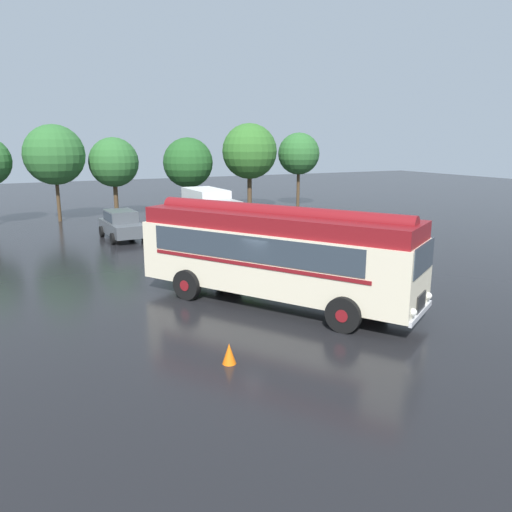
# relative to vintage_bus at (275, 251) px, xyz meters

# --- Properties ---
(ground_plane) EXTENTS (120.00, 120.00, 0.00)m
(ground_plane) POSITION_rel_vintage_bus_xyz_m (-0.17, 0.18, -1.89)
(ground_plane) COLOR black
(vintage_bus) EXTENTS (7.42, 9.85, 3.49)m
(vintage_bus) POSITION_rel_vintage_bus_xyz_m (0.00, 0.00, 0.00)
(vintage_bus) COLOR beige
(vintage_bus) RESTS_ON ground
(car_near_left) EXTENTS (2.17, 4.30, 1.66)m
(car_near_left) POSITION_rel_vintage_bus_xyz_m (-2.41, 14.39, -1.05)
(car_near_left) COLOR #4C5156
(car_near_left) RESTS_ON ground
(car_mid_left) EXTENTS (2.13, 4.29, 1.66)m
(car_mid_left) POSITION_rel_vintage_bus_xyz_m (0.55, 14.30, -1.05)
(car_mid_left) COLOR #144C28
(car_mid_left) RESTS_ON ground
(box_van) EXTENTS (2.40, 5.80, 2.50)m
(box_van) POSITION_rel_vintage_bus_xyz_m (3.57, 15.63, -0.53)
(box_van) COLOR silver
(box_van) RESTS_ON ground
(tree_left_of_centre) EXTENTS (4.15, 4.15, 6.73)m
(tree_left_of_centre) POSITION_rel_vintage_bus_xyz_m (-5.07, 22.98, 2.71)
(tree_left_of_centre) COLOR #4C3823
(tree_left_of_centre) RESTS_ON ground
(tree_centre) EXTENTS (3.63, 3.63, 5.87)m
(tree_centre) POSITION_rel_vintage_bus_xyz_m (-1.01, 23.46, 2.15)
(tree_centre) COLOR #4C3823
(tree_centre) RESTS_ON ground
(tree_right_of_centre) EXTENTS (3.86, 3.86, 5.86)m
(tree_right_of_centre) POSITION_rel_vintage_bus_xyz_m (4.53, 22.80, 2.06)
(tree_right_of_centre) COLOR #4C3823
(tree_right_of_centre) RESTS_ON ground
(tree_far_right) EXTENTS (4.47, 4.47, 6.99)m
(tree_far_right) POSITION_rel_vintage_bus_xyz_m (9.82, 22.72, 2.76)
(tree_far_right) COLOR #4C3823
(tree_far_right) RESTS_ON ground
(tree_extra_right) EXTENTS (3.54, 3.54, 6.28)m
(tree_extra_right) POSITION_rel_vintage_bus_xyz_m (14.42, 22.64, 2.61)
(tree_extra_right) COLOR #4C3823
(tree_extra_right) RESTS_ON ground
(traffic_cone) EXTENTS (0.36, 0.36, 0.55)m
(traffic_cone) POSITION_rel_vintage_bus_xyz_m (-3.38, -3.80, -1.62)
(traffic_cone) COLOR orange
(traffic_cone) RESTS_ON ground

